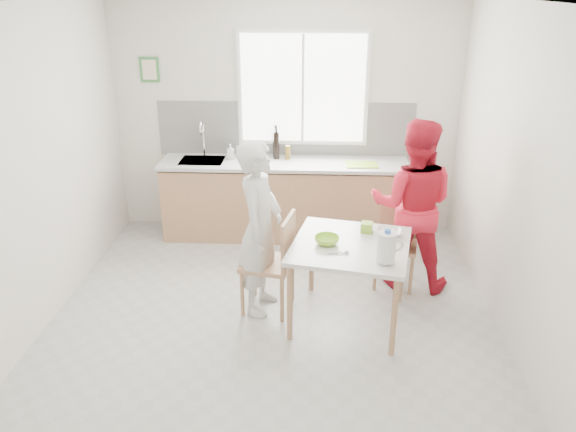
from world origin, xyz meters
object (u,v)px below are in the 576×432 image
chair_left (275,259)px  bowl_white (389,233)px  chair_far (397,238)px  person_red (412,205)px  wine_bottle_b (276,144)px  person_white (260,229)px  bowl_green (327,240)px  dining_table (350,252)px  milk_jug (387,247)px  wine_bottle_a (276,145)px

chair_left → bowl_white: chair_left is taller
chair_far → person_red: (0.11, -0.04, 0.37)m
chair_far → wine_bottle_b: size_ratio=2.90×
chair_far → person_white: person_white is taller
bowl_green → bowl_white: 0.58m
person_white → bowl_white: 1.14m
dining_table → bowl_white: bearing=28.3°
dining_table → person_red: 0.94m
chair_left → milk_jug: bearing=74.4°
person_white → bowl_white: (1.14, 0.02, -0.02)m
dining_table → wine_bottle_b: 2.18m
bowl_white → wine_bottle_b: size_ratio=0.74×
bowl_white → wine_bottle_a: bearing=122.9°
wine_bottle_a → bowl_white: bearing=-57.1°
chair_left → chair_far: 1.31m
person_red → wine_bottle_a: 1.86m
chair_left → chair_far: chair_left is taller
bowl_green → wine_bottle_b: 2.11m
milk_jug → bowl_green: bearing=156.4°
chair_far → milk_jug: 1.17m
dining_table → wine_bottle_a: size_ratio=3.61×
wine_bottle_b → bowl_white: bearing=-58.0°
person_red → wine_bottle_a: size_ratio=5.27×
bowl_green → bowl_white: (0.55, 0.19, -0.01)m
person_white → wine_bottle_b: person_white is taller
person_white → wine_bottle_b: size_ratio=5.35×
bowl_green → chair_left: bearing=162.5°
wine_bottle_b → bowl_green: bearing=-73.8°
bowl_green → wine_bottle_a: bearing=106.5°
chair_far → bowl_green: 1.07m
person_white → wine_bottle_a: 1.77m
person_white → milk_jug: (1.06, -0.50, 0.09)m
wine_bottle_a → wine_bottle_b: size_ratio=1.07×
bowl_green → bowl_white: bowl_green is taller
person_red → wine_bottle_b: (-1.41, 1.30, 0.23)m
milk_jug → wine_bottle_b: bearing=125.7°
chair_far → bowl_white: size_ratio=3.92×
person_white → person_red: person_red is taller
person_white → bowl_green: 0.61m
chair_left → bowl_green: 0.55m
chair_far → bowl_white: bearing=-95.1°
person_red → wine_bottle_a: (-1.39, 1.22, 0.24)m
person_red → bowl_green: (-0.83, -0.70, -0.06)m
person_white → person_red: size_ratio=0.95×
bowl_green → wine_bottle_b: wine_bottle_b is taller
milk_jug → wine_bottle_b: size_ratio=0.89×
person_white → wine_bottle_b: bearing=11.3°
chair_far → bowl_green: size_ratio=4.09×
dining_table → person_red: size_ratio=0.68×
person_white → bowl_white: size_ratio=7.25×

